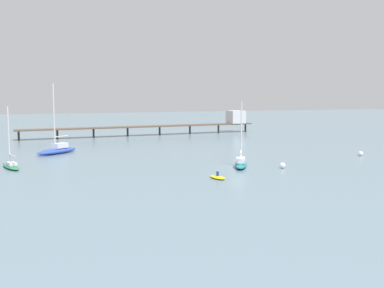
{
  "coord_description": "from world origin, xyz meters",
  "views": [
    {
      "loc": [
        -29.92,
        -61.04,
        10.96
      ],
      "look_at": [
        0.0,
        19.43,
        1.5
      ],
      "focal_mm": 43.05,
      "sensor_mm": 36.0,
      "label": 1
    }
  ],
  "objects_px": {
    "mooring_buoy_outer": "(361,154)",
    "mooring_buoy_mid": "(283,165)",
    "sailboat_green": "(11,164)",
    "pier": "(189,122)",
    "dinghy_yellow": "(218,177)",
    "sailboat_teal": "(241,163)",
    "sailboat_blue": "(57,149)"
  },
  "relations": [
    {
      "from": "mooring_buoy_outer",
      "to": "mooring_buoy_mid",
      "type": "bearing_deg",
      "value": -161.03
    },
    {
      "from": "mooring_buoy_outer",
      "to": "sailboat_green",
      "type": "bearing_deg",
      "value": 173.1
    },
    {
      "from": "pier",
      "to": "mooring_buoy_outer",
      "type": "bearing_deg",
      "value": -76.22
    },
    {
      "from": "sailboat_green",
      "to": "dinghy_yellow",
      "type": "height_order",
      "value": "sailboat_green"
    },
    {
      "from": "sailboat_teal",
      "to": "mooring_buoy_mid",
      "type": "xyz_separation_m",
      "value": [
        5.2,
        -3.25,
        -0.24
      ]
    },
    {
      "from": "pier",
      "to": "mooring_buoy_outer",
      "type": "height_order",
      "value": "pier"
    },
    {
      "from": "sailboat_teal",
      "to": "dinghy_yellow",
      "type": "bearing_deg",
      "value": -133.34
    },
    {
      "from": "dinghy_yellow",
      "to": "sailboat_teal",
      "type": "bearing_deg",
      "value": 46.66
    },
    {
      "from": "sailboat_blue",
      "to": "mooring_buoy_outer",
      "type": "relative_size",
      "value": 14.79
    },
    {
      "from": "pier",
      "to": "sailboat_blue",
      "type": "xyz_separation_m",
      "value": [
        -36.95,
        -30.71,
        -2.44
      ]
    },
    {
      "from": "sailboat_blue",
      "to": "sailboat_teal",
      "type": "bearing_deg",
      "value": -46.07
    },
    {
      "from": "sailboat_blue",
      "to": "dinghy_yellow",
      "type": "distance_m",
      "value": 37.34
    },
    {
      "from": "pier",
      "to": "mooring_buoy_outer",
      "type": "relative_size",
      "value": 73.78
    },
    {
      "from": "sailboat_green",
      "to": "sailboat_blue",
      "type": "height_order",
      "value": "sailboat_blue"
    },
    {
      "from": "pier",
      "to": "mooring_buoy_mid",
      "type": "relative_size",
      "value": 73.78
    },
    {
      "from": "pier",
      "to": "dinghy_yellow",
      "type": "distance_m",
      "value": 66.62
    },
    {
      "from": "sailboat_green",
      "to": "mooring_buoy_outer",
      "type": "relative_size",
      "value": 10.57
    },
    {
      "from": "mooring_buoy_mid",
      "to": "sailboat_blue",
      "type": "bearing_deg",
      "value": 135.99
    },
    {
      "from": "dinghy_yellow",
      "to": "sailboat_green",
      "type": "bearing_deg",
      "value": 144.42
    },
    {
      "from": "mooring_buoy_outer",
      "to": "sailboat_blue",
      "type": "bearing_deg",
      "value": 156.31
    },
    {
      "from": "pier",
      "to": "sailboat_teal",
      "type": "distance_m",
      "value": 57.62
    },
    {
      "from": "pier",
      "to": "sailboat_blue",
      "type": "distance_m",
      "value": 48.1
    },
    {
      "from": "dinghy_yellow",
      "to": "mooring_buoy_outer",
      "type": "distance_m",
      "value": 34.14
    },
    {
      "from": "dinghy_yellow",
      "to": "mooring_buoy_mid",
      "type": "xyz_separation_m",
      "value": [
        12.22,
        4.19,
        0.23
      ]
    },
    {
      "from": "dinghy_yellow",
      "to": "mooring_buoy_mid",
      "type": "distance_m",
      "value": 12.92
    },
    {
      "from": "sailboat_teal",
      "to": "mooring_buoy_outer",
      "type": "xyz_separation_m",
      "value": [
        25.26,
        3.65,
        -0.24
      ]
    },
    {
      "from": "sailboat_green",
      "to": "mooring_buoy_outer",
      "type": "distance_m",
      "value": 57.94
    },
    {
      "from": "sailboat_blue",
      "to": "pier",
      "type": "bearing_deg",
      "value": 39.73
    },
    {
      "from": "sailboat_teal",
      "to": "mooring_buoy_outer",
      "type": "height_order",
      "value": "sailboat_teal"
    },
    {
      "from": "mooring_buoy_outer",
      "to": "pier",
      "type": "bearing_deg",
      "value": 103.78
    },
    {
      "from": "dinghy_yellow",
      "to": "mooring_buoy_mid",
      "type": "height_order",
      "value": "dinghy_yellow"
    },
    {
      "from": "sailboat_green",
      "to": "mooring_buoy_mid",
      "type": "distance_m",
      "value": 39.94
    }
  ]
}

